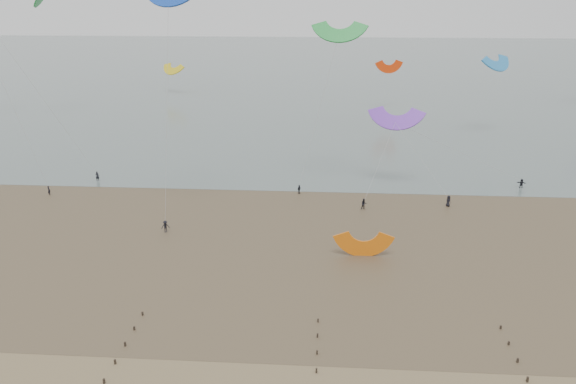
% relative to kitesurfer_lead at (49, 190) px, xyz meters
% --- Properties ---
extents(sea_and_shore, '(500.00, 665.00, 0.03)m').
position_rel_kitesurfer_lead_xyz_m(sea_and_shore, '(35.96, -11.33, -0.77)').
color(sea_and_shore, '#475654').
rests_on(sea_and_shore, ground).
extents(kitesurfer_lead, '(0.68, 0.62, 1.55)m').
position_rel_kitesurfer_lead_xyz_m(kitesurfer_lead, '(0.00, 0.00, 0.00)').
color(kitesurfer_lead, black).
rests_on(kitesurfer_lead, ground).
extents(kitesurfers, '(93.00, 22.81, 1.77)m').
position_rel_kitesurfer_lead_xyz_m(kitesurfers, '(52.63, 0.18, 0.06)').
color(kitesurfers, black).
rests_on(kitesurfers, ground).
extents(grounded_kite, '(6.32, 4.97, 3.43)m').
position_rel_kitesurfer_lead_xyz_m(grounded_kite, '(49.41, -18.55, -0.78)').
color(grounded_kite, orange).
rests_on(grounded_kite, ground).
extents(kites_airborne, '(241.08, 105.49, 40.23)m').
position_rel_kitesurfer_lead_xyz_m(kites_airborne, '(18.61, 43.04, 20.39)').
color(kites_airborne, '#EB3608').
rests_on(kites_airborne, ground).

